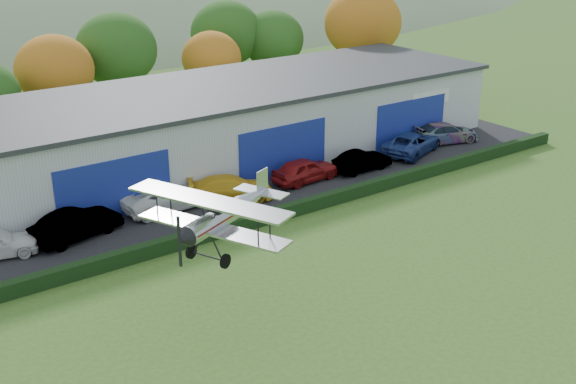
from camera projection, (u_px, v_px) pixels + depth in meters
ground at (495, 354)px, 28.74m from camera, size 300.00×300.00×0.00m
apron at (267, 186)px, 46.19m from camera, size 48.00×9.00×0.05m
hedge at (312, 204)px, 42.43m from camera, size 46.00×0.60×0.80m
hangar at (236, 119)px, 51.56m from camera, size 40.60×12.60×5.30m
tree_belt at (110, 58)px, 57.74m from camera, size 75.70×13.22×10.12m
car_1 at (77, 224)px, 38.51m from camera, size 5.34×2.95×1.67m
car_2 at (168, 196)px, 42.46m from camera, size 5.92×2.98×1.61m
car_3 at (230, 188)px, 43.76m from camera, size 5.69×4.14×1.53m
car_4 at (305, 170)px, 46.72m from camera, size 4.81×2.13×1.61m
car_5 at (362, 161)px, 48.70m from camera, size 4.38×1.55×1.44m
car_6 at (412, 143)px, 52.22m from camera, size 6.29×4.46×1.59m
car_7 at (445, 133)px, 54.70m from camera, size 5.73×3.49×1.55m
biplane at (223, 214)px, 28.62m from camera, size 6.44×7.05×2.70m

